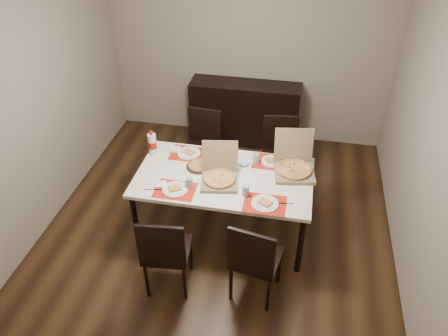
{
  "coord_description": "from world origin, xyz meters",
  "views": [
    {
      "loc": [
        0.75,
        -3.57,
        3.46
      ],
      "look_at": [
        0.07,
        -0.08,
        0.85
      ],
      "focal_mm": 35.0,
      "sensor_mm": 36.0,
      "label": 1
    }
  ],
  "objects_px": {
    "sideboard": "(245,113)",
    "soda_bottle": "(152,144)",
    "chair_near_left": "(165,251)",
    "pizza_box_center": "(220,176)",
    "chair_far_right": "(280,151)",
    "dip_bowl": "(244,163)",
    "dining_table": "(224,181)",
    "chair_far_left": "(202,143)",
    "chair_near_right": "(254,259)"
  },
  "relations": [
    {
      "from": "dining_table",
      "to": "chair_far_left",
      "type": "relative_size",
      "value": 1.94
    },
    {
      "from": "chair_far_left",
      "to": "chair_far_right",
      "type": "xyz_separation_m",
      "value": [
        0.96,
        0.01,
        0.0
      ]
    },
    {
      "from": "sideboard",
      "to": "chair_near_right",
      "type": "distance_m",
      "value": 2.75
    },
    {
      "from": "sideboard",
      "to": "chair_far_left",
      "type": "height_order",
      "value": "chair_far_left"
    },
    {
      "from": "dining_table",
      "to": "chair_far_left",
      "type": "height_order",
      "value": "chair_far_left"
    },
    {
      "from": "dining_table",
      "to": "sideboard",
      "type": "bearing_deg",
      "value": 92.16
    },
    {
      "from": "pizza_box_center",
      "to": "dip_bowl",
      "type": "distance_m",
      "value": 0.38
    },
    {
      "from": "chair_far_left",
      "to": "dip_bowl",
      "type": "xyz_separation_m",
      "value": [
        0.62,
        -0.67,
        0.25
      ]
    },
    {
      "from": "pizza_box_center",
      "to": "dip_bowl",
      "type": "height_order",
      "value": "pizza_box_center"
    },
    {
      "from": "chair_near_left",
      "to": "pizza_box_center",
      "type": "relative_size",
      "value": 2.06
    },
    {
      "from": "pizza_box_center",
      "to": "soda_bottle",
      "type": "bearing_deg",
      "value": 157.43
    },
    {
      "from": "dining_table",
      "to": "chair_near_left",
      "type": "bearing_deg",
      "value": -112.21
    },
    {
      "from": "chair_far_left",
      "to": "dip_bowl",
      "type": "bearing_deg",
      "value": -47.28
    },
    {
      "from": "chair_far_right",
      "to": "pizza_box_center",
      "type": "height_order",
      "value": "pizza_box_center"
    },
    {
      "from": "chair_far_right",
      "to": "dip_bowl",
      "type": "distance_m",
      "value": 0.8
    },
    {
      "from": "dip_bowl",
      "to": "soda_bottle",
      "type": "xyz_separation_m",
      "value": [
        -1.01,
        0.02,
        0.11
      ]
    },
    {
      "from": "chair_far_right",
      "to": "soda_bottle",
      "type": "xyz_separation_m",
      "value": [
        -1.35,
        -0.66,
        0.36
      ]
    },
    {
      "from": "chair_far_left",
      "to": "dip_bowl",
      "type": "distance_m",
      "value": 0.95
    },
    {
      "from": "chair_near_left",
      "to": "chair_far_right",
      "type": "bearing_deg",
      "value": 64.34
    },
    {
      "from": "chair_near_left",
      "to": "dip_bowl",
      "type": "relative_size",
      "value": 8.52
    },
    {
      "from": "chair_far_left",
      "to": "pizza_box_center",
      "type": "height_order",
      "value": "pizza_box_center"
    },
    {
      "from": "dip_bowl",
      "to": "chair_far_right",
      "type": "bearing_deg",
      "value": 63.53
    },
    {
      "from": "chair_near_left",
      "to": "dip_bowl",
      "type": "distance_m",
      "value": 1.28
    },
    {
      "from": "chair_far_left",
      "to": "pizza_box_center",
      "type": "bearing_deg",
      "value": -66.85
    },
    {
      "from": "dining_table",
      "to": "chair_far_right",
      "type": "xyz_separation_m",
      "value": [
        0.51,
        0.92,
        -0.17
      ]
    },
    {
      "from": "dining_table",
      "to": "dip_bowl",
      "type": "bearing_deg",
      "value": 54.86
    },
    {
      "from": "chair_near_left",
      "to": "chair_near_right",
      "type": "relative_size",
      "value": 1.0
    },
    {
      "from": "chair_near_left",
      "to": "chair_far_left",
      "type": "xyz_separation_m",
      "value": [
        -0.09,
        1.8,
        0.0
      ]
    },
    {
      "from": "dining_table",
      "to": "chair_near_left",
      "type": "height_order",
      "value": "chair_near_left"
    },
    {
      "from": "dining_table",
      "to": "chair_far_left",
      "type": "distance_m",
      "value": 1.03
    },
    {
      "from": "chair_far_left",
      "to": "chair_near_left",
      "type": "bearing_deg",
      "value": -87.26
    },
    {
      "from": "sideboard",
      "to": "dip_bowl",
      "type": "height_order",
      "value": "sideboard"
    },
    {
      "from": "sideboard",
      "to": "dining_table",
      "type": "bearing_deg",
      "value": -87.84
    },
    {
      "from": "chair_near_left",
      "to": "chair_near_right",
      "type": "xyz_separation_m",
      "value": [
        0.8,
        0.06,
        0.0
      ]
    },
    {
      "from": "sideboard",
      "to": "chair_far_left",
      "type": "relative_size",
      "value": 1.61
    },
    {
      "from": "dining_table",
      "to": "chair_far_left",
      "type": "bearing_deg",
      "value": 116.54
    },
    {
      "from": "chair_near_left",
      "to": "chair_far_right",
      "type": "height_order",
      "value": "same"
    },
    {
      "from": "chair_near_left",
      "to": "pizza_box_center",
      "type": "bearing_deg",
      "value": 67.54
    },
    {
      "from": "chair_far_left",
      "to": "pizza_box_center",
      "type": "xyz_separation_m",
      "value": [
        0.42,
        -0.99,
        0.3
      ]
    },
    {
      "from": "sideboard",
      "to": "pizza_box_center",
      "type": "relative_size",
      "value": 3.32
    },
    {
      "from": "dining_table",
      "to": "soda_bottle",
      "type": "bearing_deg",
      "value": 163.19
    },
    {
      "from": "chair_near_right",
      "to": "chair_far_right",
      "type": "bearing_deg",
      "value": 87.81
    },
    {
      "from": "chair_near_left",
      "to": "chair_far_left",
      "type": "height_order",
      "value": "same"
    },
    {
      "from": "dining_table",
      "to": "dip_bowl",
      "type": "distance_m",
      "value": 0.3
    },
    {
      "from": "sideboard",
      "to": "soda_bottle",
      "type": "xyz_separation_m",
      "value": [
        -0.77,
        -1.61,
        0.42
      ]
    },
    {
      "from": "chair_far_right",
      "to": "pizza_box_center",
      "type": "xyz_separation_m",
      "value": [
        -0.53,
        -1.0,
        0.3
      ]
    },
    {
      "from": "chair_near_left",
      "to": "pizza_box_center",
      "type": "distance_m",
      "value": 0.93
    },
    {
      "from": "sideboard",
      "to": "dining_table",
      "type": "xyz_separation_m",
      "value": [
        0.07,
        -1.86,
        0.23
      ]
    },
    {
      "from": "sideboard",
      "to": "soda_bottle",
      "type": "bearing_deg",
      "value": -115.58
    },
    {
      "from": "pizza_box_center",
      "to": "chair_far_left",
      "type": "bearing_deg",
      "value": 113.15
    }
  ]
}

